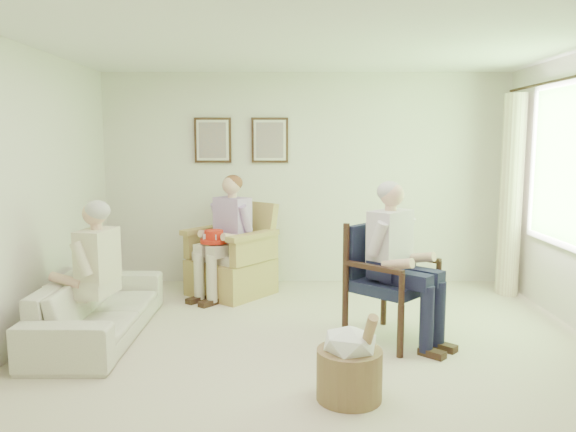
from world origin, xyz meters
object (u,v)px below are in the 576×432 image
object	(u,v)px
person_wicker	(230,228)
person_sofa	(92,265)
wood_armchair	(390,276)
wicker_armchair	(231,265)
red_hat	(214,238)
sofa	(99,306)
person_dark	(395,251)
hatbox	(350,363)

from	to	relation	value
person_wicker	person_sofa	distance (m)	1.79
wood_armchair	person_sofa	xyz separation A→B (m)	(-2.65, -0.12, 0.13)
wicker_armchair	person_sofa	distance (m)	1.93
wicker_armchair	person_sofa	xyz separation A→B (m)	(-1.06, -1.58, 0.35)
wicker_armchair	wood_armchair	size ratio (longest dim) A/B	1.03
wicker_armchair	person_wicker	xyz separation A→B (m)	(-0.00, -0.14, 0.46)
red_hat	wood_armchair	bearing A→B (deg)	-33.71
red_hat	person_wicker	bearing A→B (deg)	43.02
sofa	red_hat	distance (m)	1.53
wood_armchair	person_dark	bearing A→B (deg)	-136.73
person_wicker	red_hat	bearing A→B (deg)	-98.93
sofa	person_dark	size ratio (longest dim) A/B	1.36
wicker_armchair	wood_armchair	world-z (taller)	wicker_armchair
wicker_armchair	sofa	world-z (taller)	wicker_armchair
sofa	person_dark	bearing A→B (deg)	-93.78
hatbox	person_sofa	bearing A→B (deg)	152.04
sofa	hatbox	world-z (taller)	hatbox
sofa	person_dark	distance (m)	2.71
wicker_armchair	person_wicker	bearing A→B (deg)	-51.95
sofa	person_sofa	bearing A→B (deg)	180.00
person_dark	hatbox	bearing A→B (deg)	-161.43
person_dark	hatbox	distance (m)	1.33
wicker_armchair	hatbox	distance (m)	2.93
person_wicker	person_dark	size ratio (longest dim) A/B	0.97
wood_armchair	hatbox	bearing A→B (deg)	-158.43
wood_armchair	sofa	distance (m)	2.66
red_hat	hatbox	world-z (taller)	red_hat
person_wicker	wicker_armchair	bearing A→B (deg)	128.05
person_wicker	person_sofa	world-z (taller)	person_wicker
wicker_armchair	red_hat	xyz separation A→B (m)	(-0.16, -0.29, 0.37)
wicker_armchair	sofa	bearing A→B (deg)	-88.16
person_wicker	person_sofa	size ratio (longest dim) A/B	1.11
person_sofa	wicker_armchair	bearing A→B (deg)	156.59
wicker_armchair	person_wicker	size ratio (longest dim) A/B	0.78
wicker_armchair	wood_armchair	xyz separation A→B (m)	(1.59, -1.46, 0.23)
wood_armchair	person_sofa	distance (m)	2.66
sofa	person_dark	xyz separation A→B (m)	(2.65, -0.18, 0.55)
wicker_armchair	person_wicker	world-z (taller)	person_wicker
sofa	wicker_armchair	bearing A→B (deg)	-36.21
person_sofa	hatbox	world-z (taller)	person_sofa
hatbox	person_dark	bearing A→B (deg)	65.30
person_dark	person_sofa	distance (m)	2.65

